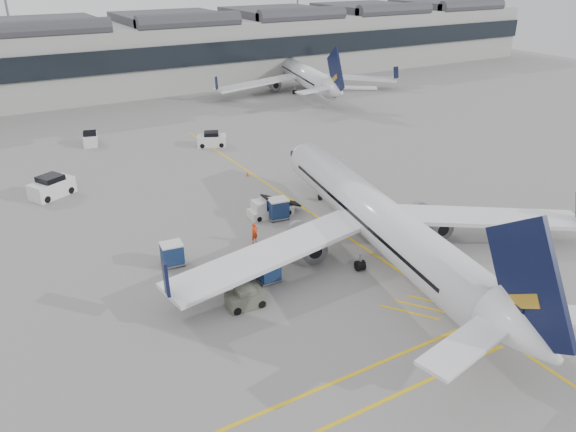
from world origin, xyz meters
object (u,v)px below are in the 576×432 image
belt_loader (269,209)px  ramp_agent_a (255,233)px  baggage_cart_a (278,208)px  airliner_main (380,220)px  ramp_agent_b (278,246)px  pushback_tug (245,298)px

belt_loader → ramp_agent_a: 5.52m
baggage_cart_a → airliner_main: bearing=-62.6°
baggage_cart_a → ramp_agent_a: 5.06m
ramp_agent_a → ramp_agent_b: (0.53, -2.99, 0.02)m
ramp_agent_b → pushback_tug: bearing=9.4°
airliner_main → pushback_tug: bearing=-163.6°
baggage_cart_a → ramp_agent_b: (-3.44, -6.13, -0.10)m
belt_loader → baggage_cart_a: size_ratio=2.49×
baggage_cart_a → belt_loader: bearing=116.3°
ramp_agent_a → ramp_agent_b: size_ratio=0.98×
belt_loader → baggage_cart_a: (0.33, -1.00, 0.43)m
ramp_agent_b → pushback_tug: ramp_agent_b is taller
airliner_main → ramp_agent_b: 8.04m
pushback_tug → airliner_main: bearing=8.8°
baggage_cart_a → pushback_tug: 14.07m
ramp_agent_b → pushback_tug: size_ratio=0.72×
ramp_agent_a → baggage_cart_a: bearing=22.7°
belt_loader → baggage_cart_a: bearing=-69.4°
airliner_main → baggage_cart_a: size_ratio=18.81×
belt_loader → pushback_tug: bearing=-122.7°
baggage_cart_a → pushback_tug: (-8.75, -11.01, -0.40)m
belt_loader → pushback_tug: 14.67m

